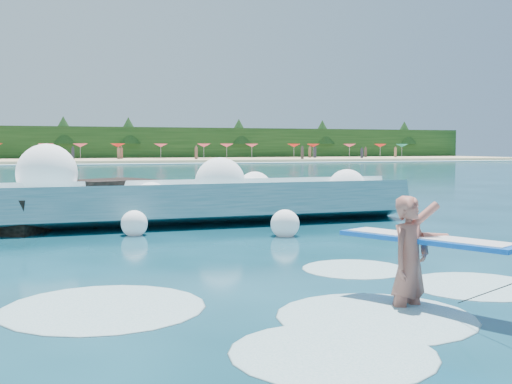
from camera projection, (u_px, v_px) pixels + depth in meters
ground at (211, 276)px, 10.36m from camera, size 200.00×200.00×0.00m
beach at (47, 161)px, 83.50m from camera, size 140.00×20.00×0.40m
wet_band at (50, 164)px, 73.20m from camera, size 140.00×5.00×0.08m
treeline at (44, 144)px, 92.72m from camera, size 140.00×4.00×5.00m
breaking_wave at (97, 207)px, 16.72m from camera, size 17.16×2.71×1.48m
surfer_with_board at (414, 259)px, 8.26m from camera, size 1.52×2.92×1.77m
wave_spray at (93, 188)px, 16.66m from camera, size 15.48×4.93×2.23m
surf_foam at (315, 307)px, 8.40m from camera, size 8.69×5.89×0.13m
beach_umbrellas at (46, 145)px, 85.32m from camera, size 112.69×5.96×0.50m
beachgoers at (77, 154)px, 82.54m from camera, size 98.10×14.01×1.94m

